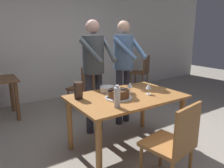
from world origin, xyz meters
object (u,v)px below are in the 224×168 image
object	(u,v)px
background_chair_0	(84,86)
person_standing_beside	(124,61)
water_bottle	(117,97)
person_cutting_cake	(94,65)
wine_glass_far	(130,85)
plate_stack	(108,89)
hurricane_lamp	(78,90)
chair_near_side	(174,142)
background_chair_1	(142,71)
cake_on_platter	(119,94)
main_dining_table	(126,104)
cake_knife	(114,90)
wine_glass_near	(149,87)

from	to	relation	value
background_chair_0	person_standing_beside	bearing A→B (deg)	-74.67
water_bottle	person_standing_beside	world-z (taller)	person_standing_beside
person_cutting_cake	wine_glass_far	bearing A→B (deg)	-69.03
plate_stack	wine_glass_far	distance (m)	0.31
hurricane_lamp	chair_near_side	bearing A→B (deg)	-63.08
plate_stack	background_chair_1	bearing A→B (deg)	40.22
hurricane_lamp	person_cutting_cake	world-z (taller)	person_cutting_cake
cake_on_platter	wine_glass_far	size ratio (longest dim) A/B	2.36
plate_stack	hurricane_lamp	world-z (taller)	hurricane_lamp
chair_near_side	background_chair_1	world-z (taller)	same
main_dining_table	cake_knife	world-z (taller)	cake_knife
water_bottle	hurricane_lamp	size ratio (longest dim) A/B	1.19
cake_knife	person_cutting_cake	distance (m)	0.74
plate_stack	hurricane_lamp	size ratio (longest dim) A/B	1.05
main_dining_table	cake_on_platter	size ratio (longest dim) A/B	4.21
person_standing_beside	background_chair_0	size ratio (longest dim) A/B	1.91
cake_on_platter	plate_stack	world-z (taller)	cake_on_platter
wine_glass_near	water_bottle	world-z (taller)	water_bottle
main_dining_table	cake_knife	bearing A→B (deg)	-172.49
cake_on_platter	cake_knife	bearing A→B (deg)	177.26
water_bottle	chair_near_side	distance (m)	0.73
person_cutting_cake	chair_near_side	xyz separation A→B (m)	(0.07, -1.51, -0.58)
person_standing_beside	wine_glass_near	bearing A→B (deg)	-103.19
cake_knife	background_chair_0	distance (m)	1.79
wine_glass_near	person_standing_beside	bearing A→B (deg)	76.81
cake_on_platter	water_bottle	bearing A→B (deg)	-128.22
cake_on_platter	background_chair_1	xyz separation A→B (m)	(2.43, 2.34, -0.31)
wine_glass_near	chair_near_side	xyz separation A→B (m)	(-0.31, -0.73, -0.36)
hurricane_lamp	background_chair_0	xyz separation A→B (m)	(0.77, 1.45, -0.37)
main_dining_table	wine_glass_far	distance (m)	0.26
person_standing_beside	chair_near_side	world-z (taller)	person_standing_beside
wine_glass_far	person_cutting_cake	world-z (taller)	person_cutting_cake
cake_on_platter	plate_stack	distance (m)	0.33
cake_on_platter	wine_glass_near	xyz separation A→B (m)	(0.42, -0.08, 0.05)
plate_stack	person_cutting_cake	xyz separation A→B (m)	(-0.01, 0.38, 0.29)
cake_on_platter	hurricane_lamp	bearing A→B (deg)	149.60
person_standing_beside	background_chair_0	distance (m)	1.16
wine_glass_near	background_chair_0	world-z (taller)	background_chair_0
water_bottle	background_chair_0	size ratio (longest dim) A/B	0.28
person_cutting_cake	chair_near_side	size ratio (longest dim) A/B	1.91
chair_near_side	person_standing_beside	bearing A→B (deg)	71.87
main_dining_table	wine_glass_near	distance (m)	0.37
wine_glass_near	person_cutting_cake	xyz separation A→B (m)	(-0.38, 0.78, 0.22)
water_bottle	hurricane_lamp	distance (m)	0.55
chair_near_side	cake_knife	bearing A→B (deg)	102.67
wine_glass_far	background_chair_0	distance (m)	1.63
cake_on_platter	chair_near_side	xyz separation A→B (m)	(0.11, -0.81, -0.31)
person_standing_beside	background_chair_0	world-z (taller)	person_standing_beside
main_dining_table	plate_stack	world-z (taller)	plate_stack
cake_on_platter	wine_glass_far	distance (m)	0.29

